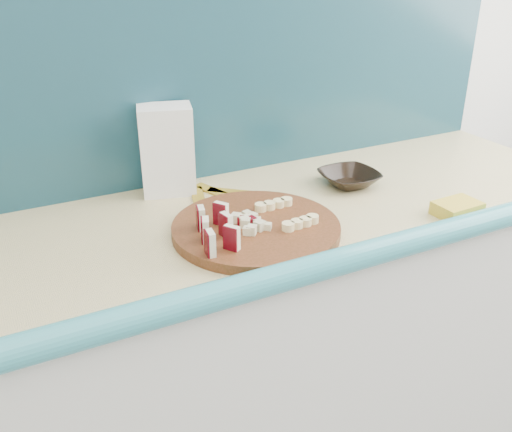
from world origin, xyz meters
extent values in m
cube|color=white|center=(0.00, 1.80, 1.30)|extent=(3.60, 0.04, 2.60)
cube|color=silver|center=(0.10, 1.50, 0.44)|extent=(2.20, 0.60, 0.88)
cube|color=#DCCA81|center=(0.10, 1.50, 0.90)|extent=(2.20, 0.60, 0.03)
cube|color=teal|center=(0.10, 1.20, 0.90)|extent=(2.20, 0.06, 0.03)
cube|color=teal|center=(0.10, 1.79, 1.16)|extent=(2.20, 0.02, 0.50)
cylinder|color=#3F250D|center=(0.18, 1.40, 0.92)|extent=(0.41, 0.41, 0.02)
cube|color=beige|center=(0.03, 1.31, 0.96)|extent=(0.02, 0.03, 0.05)
cube|color=#4C050D|center=(0.02, 1.31, 0.96)|extent=(0.01, 0.03, 0.05)
cube|color=beige|center=(0.05, 1.37, 0.96)|extent=(0.02, 0.03, 0.05)
cube|color=#4C050D|center=(0.04, 1.37, 0.96)|extent=(0.01, 0.03, 0.05)
cube|color=beige|center=(0.06, 1.43, 0.96)|extent=(0.02, 0.03, 0.05)
cube|color=#4C050D|center=(0.05, 1.43, 0.96)|extent=(0.01, 0.03, 0.05)
cube|color=beige|center=(0.08, 1.31, 0.96)|extent=(0.02, 0.03, 0.05)
cube|color=#4C050D|center=(0.07, 1.31, 0.96)|extent=(0.01, 0.03, 0.05)
cube|color=beige|center=(0.10, 1.37, 0.96)|extent=(0.02, 0.03, 0.05)
cube|color=#4C050D|center=(0.09, 1.37, 0.96)|extent=(0.01, 0.03, 0.05)
cube|color=beige|center=(0.11, 1.43, 0.96)|extent=(0.02, 0.03, 0.05)
cube|color=#4C050D|center=(0.10, 1.43, 0.96)|extent=(0.01, 0.03, 0.05)
cube|color=beige|center=(0.17, 1.40, 0.94)|extent=(0.02, 0.02, 0.02)
cube|color=beige|center=(0.17, 1.40, 0.94)|extent=(0.02, 0.02, 0.02)
cube|color=#4C050D|center=(0.17, 1.41, 0.94)|extent=(0.02, 0.02, 0.02)
cube|color=beige|center=(0.16, 1.41, 0.94)|extent=(0.02, 0.02, 0.02)
cube|color=beige|center=(0.15, 1.41, 0.94)|extent=(0.02, 0.02, 0.02)
cube|color=beige|center=(0.14, 1.41, 0.94)|extent=(0.02, 0.02, 0.02)
cube|color=beige|center=(0.15, 1.40, 0.94)|extent=(0.02, 0.02, 0.02)
cube|color=beige|center=(0.14, 1.39, 0.94)|extent=(0.02, 0.02, 0.02)
cube|color=#4C050D|center=(0.13, 1.38, 0.94)|extent=(0.02, 0.02, 0.02)
cube|color=beige|center=(0.15, 1.38, 0.94)|extent=(0.02, 0.02, 0.02)
cube|color=beige|center=(0.15, 1.37, 0.94)|extent=(0.02, 0.02, 0.02)
cube|color=beige|center=(0.16, 1.39, 0.94)|extent=(0.02, 0.02, 0.02)
cube|color=beige|center=(0.17, 1.38, 0.94)|extent=(0.02, 0.02, 0.02)
cube|color=beige|center=(0.18, 1.39, 0.94)|extent=(0.02, 0.02, 0.02)
cylinder|color=#F9E198|center=(0.23, 1.34, 0.94)|extent=(0.03, 0.03, 0.02)
cylinder|color=#F9E198|center=(0.25, 1.34, 0.94)|extent=(0.03, 0.03, 0.02)
cylinder|color=#F9E198|center=(0.28, 1.34, 0.94)|extent=(0.03, 0.03, 0.02)
cylinder|color=#F9E198|center=(0.30, 1.34, 0.94)|extent=(0.03, 0.03, 0.02)
cylinder|color=#F9E198|center=(0.23, 1.46, 0.94)|extent=(0.03, 0.03, 0.02)
cylinder|color=#F9E198|center=(0.25, 1.46, 0.94)|extent=(0.03, 0.03, 0.02)
cylinder|color=#F9E198|center=(0.27, 1.46, 0.94)|extent=(0.03, 0.03, 0.02)
cylinder|color=#F9E198|center=(0.30, 1.46, 0.94)|extent=(0.03, 0.03, 0.02)
imported|color=black|center=(0.54, 1.54, 0.93)|extent=(0.16, 0.16, 0.04)
cube|color=white|center=(0.09, 1.72, 1.03)|extent=(0.16, 0.13, 0.23)
cube|color=gold|center=(0.67, 1.26, 0.93)|extent=(0.11, 0.08, 0.03)
cube|color=#B18E22|center=(0.14, 1.64, 0.91)|extent=(0.07, 0.15, 0.01)
cube|color=#B18E22|center=(0.19, 1.66, 0.91)|extent=(0.08, 0.15, 0.01)
cube|color=#B18E22|center=(0.23, 1.63, 0.91)|extent=(0.13, 0.12, 0.01)
camera|label=1|loc=(-0.35, 0.35, 1.52)|focal=40.00mm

